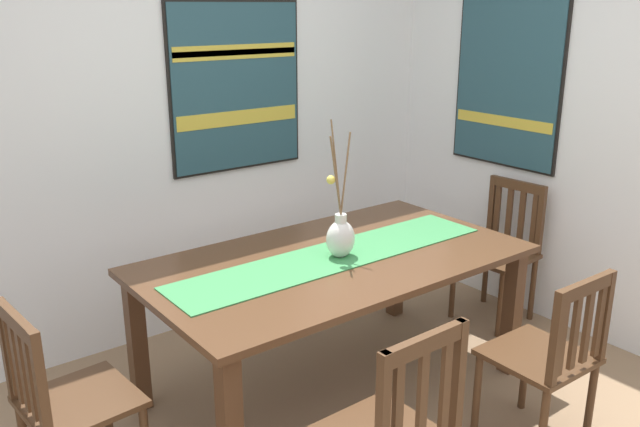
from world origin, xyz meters
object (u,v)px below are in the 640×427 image
centerpiece_vase (340,235)px  painting_on_side_wall (508,80)px  chair_2 (549,356)px  chair_3 (64,399)px  painting_on_back_wall (236,87)px  chair_0 (501,248)px  dining_table (334,274)px

centerpiece_vase → painting_on_side_wall: (1.60, 0.27, 0.63)m
chair_2 → painting_on_side_wall: size_ratio=0.78×
centerpiece_vase → chair_3: centerpiece_vase is taller
chair_2 → painting_on_back_wall: (-0.33, 2.08, 1.02)m
chair_0 → chair_3: (-2.76, -0.03, 0.00)m
chair_0 → painting_on_side_wall: size_ratio=0.80×
painting_on_side_wall → dining_table: bearing=-171.2°
centerpiece_vase → painting_on_back_wall: (0.11, 1.15, 0.61)m
chair_0 → chair_2: 1.35m
chair_3 → chair_2: bearing=-27.7°
dining_table → painting_on_side_wall: size_ratio=1.73×
dining_table → chair_0: size_ratio=2.15×
painting_on_back_wall → chair_0: bearing=-41.1°
dining_table → centerpiece_vase: (0.02, -0.02, 0.21)m
dining_table → painting_on_side_wall: bearing=8.8°
dining_table → chair_0: 1.40m
painting_on_back_wall → painting_on_side_wall: 1.73m
chair_2 → painting_on_side_wall: 1.97m
chair_2 → chair_3: (-1.83, 0.96, 0.01)m
chair_0 → painting_on_side_wall: 1.08m
centerpiece_vase → chair_0: 1.43m
dining_table → painting_on_side_wall: painting_on_side_wall is taller
chair_3 → painting_on_back_wall: bearing=37.0°
dining_table → chair_3: 1.38m
dining_table → centerpiece_vase: 0.21m
chair_3 → painting_on_side_wall: 3.17m
painting_on_side_wall → centerpiece_vase: bearing=-170.4°
chair_2 → chair_3: size_ratio=0.99×
chair_0 → painting_on_side_wall: bearing=44.7°
chair_0 → chair_3: 2.76m
painting_on_side_wall → painting_on_back_wall: bearing=149.5°
dining_table → chair_2: chair_2 is taller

